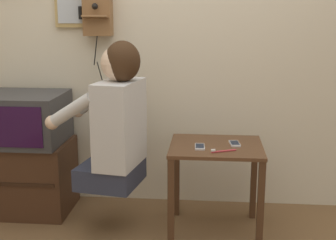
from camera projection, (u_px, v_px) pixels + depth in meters
wall_back at (163, 32)px, 3.35m from camera, size 6.80×0.05×2.55m
side_table at (216, 162)px, 2.99m from camera, size 0.59×0.52×0.59m
person at (116, 119)px, 2.93m from camera, size 0.60×0.51×0.92m
tv_stand at (26, 176)px, 3.38m from camera, size 0.65×0.47×0.51m
television at (22, 118)px, 3.27m from camera, size 0.59×0.52×0.35m
wall_phone_antique at (97, 10)px, 3.28m from camera, size 0.24×0.19×0.77m
cell_phone_held at (200, 147)px, 2.91m from camera, size 0.06×0.13×0.01m
cell_phone_spare at (235, 143)px, 2.98m from camera, size 0.07×0.13×0.01m
toothbrush at (222, 151)px, 2.82m from camera, size 0.15×0.08×0.02m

